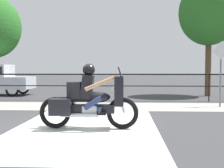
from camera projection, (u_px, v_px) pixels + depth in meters
The scene contains 7 objects.
ground_plane at pixel (67, 124), 7.18m from camera, with size 120.00×120.00×0.00m, color #38383A.
sidewalk_band at pixel (86, 106), 10.57m from camera, with size 44.00×2.40×0.01m, color #99968E.
crosswalk_band at pixel (87, 125), 6.95m from camera, with size 3.37×6.00×0.01m, color silver.
fence_railing at pixel (92, 79), 12.43m from camera, with size 36.00×0.05×1.20m.
motorcycle at pixel (88, 100), 6.55m from camera, with size 2.33×0.76×1.53m.
street_sign at pixel (221, 67), 10.27m from camera, with size 0.67×0.06×2.41m.
tree_behind_sign at pixel (209, 13), 14.47m from camera, with size 3.09×3.09×6.04m.
Camera 1 is at (1.51, -7.05, 1.39)m, focal length 45.00 mm.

